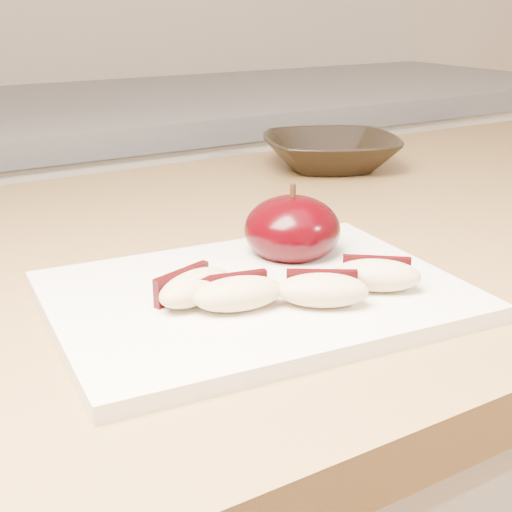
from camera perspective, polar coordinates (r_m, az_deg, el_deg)
back_cabinet at (r=1.43m, az=-17.28°, el=-7.66°), size 2.40×0.62×0.94m
cutting_board at (r=0.52m, az=0.00°, el=-3.18°), size 0.31×0.24×0.01m
apple_half at (r=0.59m, az=2.91°, el=2.13°), size 0.10×0.10×0.07m
apple_wedge_a at (r=0.49m, az=-4.99°, el=-2.49°), size 0.07×0.05×0.02m
apple_wedge_b at (r=0.48m, az=-1.49°, el=-2.97°), size 0.07×0.04×0.02m
apple_wedge_c at (r=0.49m, az=5.35°, el=-2.68°), size 0.07×0.06×0.02m
apple_wedge_d at (r=0.52m, az=9.64°, el=-1.47°), size 0.07×0.06×0.02m
bowl at (r=0.94m, az=5.99°, el=8.26°), size 0.23×0.23×0.04m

